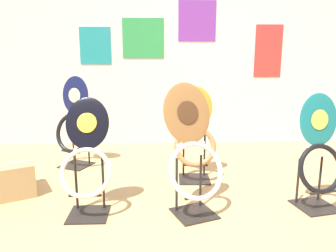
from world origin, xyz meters
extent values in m
plane|color=tan|center=(0.00, 0.00, 0.00)|extent=(14.00, 14.00, 0.00)
cube|color=silver|center=(0.00, 2.45, 1.30)|extent=(8.00, 0.06, 2.60)
cube|color=red|center=(1.09, 2.42, 1.18)|extent=(0.34, 0.01, 0.64)
cube|color=#2D8E47|center=(-0.48, 2.42, 1.33)|extent=(0.51, 0.01, 0.48)
cube|color=teal|center=(-1.07, 2.42, 1.24)|extent=(0.38, 0.01, 0.45)
cube|color=purple|center=(0.18, 2.42, 1.54)|extent=(0.46, 0.01, 0.48)
cube|color=black|center=(-0.05, 0.42, 0.01)|extent=(0.36, 0.36, 0.01)
cylinder|color=black|center=(-0.17, 0.47, 0.21)|extent=(0.02, 0.02, 0.40)
cylinder|color=black|center=(0.01, 0.54, 0.21)|extent=(0.02, 0.02, 0.40)
cylinder|color=black|center=(-0.02, 0.35, 0.17)|extent=(0.22, 0.10, 0.02)
torus|color=silver|center=(-0.04, 0.40, 0.34)|extent=(0.47, 0.36, 0.38)
ellipsoid|color=#936033|center=(-0.10, 0.54, 0.72)|extent=(0.40, 0.28, 0.43)
ellipsoid|color=#4C2D19|center=(-0.09, 0.53, 0.72)|extent=(0.17, 0.11, 0.16)
sphere|color=silver|center=(-0.17, 0.44, 0.51)|extent=(0.02, 0.02, 0.02)
sphere|color=silver|center=(0.02, 0.52, 0.51)|extent=(0.02, 0.02, 0.02)
cube|color=black|center=(0.88, 0.50, 0.01)|extent=(0.33, 0.33, 0.01)
cylinder|color=black|center=(0.76, 0.57, 0.19)|extent=(0.02, 0.02, 0.35)
cylinder|color=black|center=(0.95, 0.61, 0.19)|extent=(0.02, 0.02, 0.35)
cylinder|color=black|center=(0.89, 0.43, 0.15)|extent=(0.22, 0.07, 0.02)
torus|color=black|center=(0.88, 0.48, 0.31)|extent=(0.39, 0.22, 0.36)
ellipsoid|color=#197075|center=(0.87, 0.55, 0.66)|extent=(0.33, 0.13, 0.39)
ellipsoid|color=#EADB4C|center=(0.87, 0.54, 0.66)|extent=(0.15, 0.05, 0.15)
sphere|color=silver|center=(0.78, 0.51, 0.47)|extent=(0.02, 0.02, 0.02)
sphere|color=silver|center=(0.96, 0.55, 0.47)|extent=(0.02, 0.02, 0.02)
cube|color=black|center=(-0.81, 0.43, 0.01)|extent=(0.28, 0.28, 0.01)
cylinder|color=black|center=(-0.90, 0.52, 0.23)|extent=(0.02, 0.02, 0.43)
cylinder|color=black|center=(-0.71, 0.52, 0.23)|extent=(0.02, 0.02, 0.43)
cylinder|color=black|center=(-0.81, 0.35, 0.18)|extent=(0.22, 0.02, 0.02)
torus|color=beige|center=(-0.81, 0.41, 0.33)|extent=(0.36, 0.20, 0.33)
ellipsoid|color=black|center=(-0.81, 0.55, 0.65)|extent=(0.31, 0.15, 0.36)
ellipsoid|color=yellow|center=(-0.81, 0.53, 0.66)|extent=(0.14, 0.05, 0.14)
sphere|color=silver|center=(-0.89, 0.49, 0.47)|extent=(0.02, 0.02, 0.02)
sphere|color=silver|center=(-0.72, 0.49, 0.47)|extent=(0.02, 0.02, 0.02)
cube|color=black|center=(-1.16, 1.53, 0.01)|extent=(0.37, 0.37, 0.01)
cylinder|color=black|center=(-1.21, 1.65, 0.21)|extent=(0.02, 0.02, 0.40)
cylinder|color=black|center=(-1.03, 1.57, 0.21)|extent=(0.02, 0.02, 0.40)
cylinder|color=black|center=(-1.19, 1.46, 0.17)|extent=(0.21, 0.11, 0.02)
torus|color=black|center=(-1.16, 1.51, 0.35)|extent=(0.44, 0.31, 0.41)
ellipsoid|color=#141942|center=(-1.14, 1.57, 0.73)|extent=(0.31, 0.19, 0.39)
ellipsoid|color=beige|center=(-1.14, 1.56, 0.73)|extent=(0.14, 0.08, 0.15)
sphere|color=silver|center=(-1.22, 1.59, 0.54)|extent=(0.02, 0.02, 0.02)
sphere|color=silver|center=(-1.06, 1.52, 0.54)|extent=(0.02, 0.02, 0.02)
cube|color=black|center=(0.03, 1.09, 0.01)|extent=(0.29, 0.29, 0.01)
cylinder|color=black|center=(-0.07, 1.19, 0.20)|extent=(0.02, 0.02, 0.39)
cylinder|color=black|center=(0.13, 1.18, 0.20)|extent=(0.02, 0.02, 0.39)
cylinder|color=black|center=(0.02, 1.02, 0.17)|extent=(0.22, 0.03, 0.02)
torus|color=#9E7042|center=(0.03, 1.07, 0.32)|extent=(0.39, 0.23, 0.36)
ellipsoid|color=orange|center=(0.03, 1.20, 0.66)|extent=(0.33, 0.15, 0.38)
ellipsoid|color=black|center=(0.03, 1.19, 0.66)|extent=(0.15, 0.06, 0.15)
sphere|color=silver|center=(-0.06, 1.15, 0.47)|extent=(0.02, 0.02, 0.02)
sphere|color=silver|center=(0.12, 1.14, 0.47)|extent=(0.02, 0.02, 0.02)
cube|color=tan|center=(-1.53, 0.81, 0.13)|extent=(0.50, 0.49, 0.27)
cube|color=#B7AD89|center=(-1.53, 0.81, 0.27)|extent=(0.35, 0.21, 0.00)
camera|label=1|loc=(-0.31, -1.75, 1.12)|focal=35.00mm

